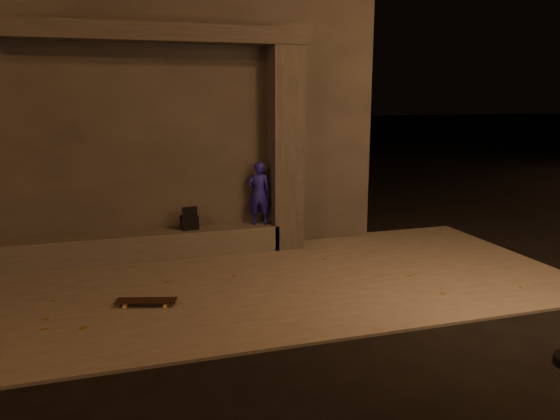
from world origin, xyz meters
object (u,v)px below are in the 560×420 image
object	(u,v)px
column	(285,149)
skateboarder	(259,193)
backpack	(189,221)
skateboard	(146,301)

from	to	relation	value
column	skateboarder	world-z (taller)	column
column	skateboarder	bearing A→B (deg)	180.00
skateboarder	backpack	bearing A→B (deg)	16.23
column	skateboard	bearing A→B (deg)	-139.86
column	skateboard	distance (m)	3.92
skateboarder	skateboard	world-z (taller)	skateboarder
column	skateboarder	distance (m)	0.92
backpack	skateboarder	bearing A→B (deg)	-6.03
backpack	skateboard	xyz separation A→B (m)	(-0.92, -2.27, -0.52)
skateboarder	skateboard	distance (m)	3.29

